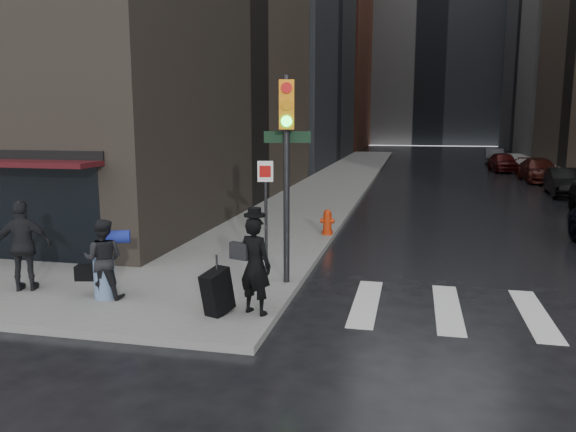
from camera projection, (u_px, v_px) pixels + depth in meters
The scene contains 14 objects.
ground at pixel (185, 306), 11.18m from camera, with size 140.00×140.00×0.00m, color black.
sidewalk_left at pixel (346, 174), 37.13m from camera, with size 4.00×50.00×0.15m, color slate.
sidewalk_right at pixel (567, 179), 34.21m from camera, with size 3.00×50.00×0.15m, color slate.
bldg_left_far at pixel (279, 45), 71.38m from camera, with size 22.00×20.00×26.00m, color #552E1D.
bldg_distant at pixel (431, 34), 82.14m from camera, with size 40.00×12.00×32.00m, color slate.
man_overcoat at pixel (247, 269), 10.17m from camera, with size 1.30×0.91×2.00m.
man_jeans at pixel (103, 259), 11.07m from camera, with size 1.17×0.76×1.60m.
man_greycoat at pixel (24, 246), 11.57m from camera, with size 1.20×0.80×1.90m.
traffic_light at pixel (285, 152), 11.74m from camera, with size 1.08×0.60×4.42m.
fire_hydrant at pixel (327, 223), 17.32m from camera, with size 0.43×0.34×0.79m.
parked_car_2 at pixel (565, 182), 27.12m from camera, with size 1.41×4.04×1.33m, color black.
parked_car_3 at pixel (539, 170), 33.23m from camera, with size 1.88×4.62×1.34m, color #3D120C.
parked_car_4 at pixel (503, 162), 39.59m from camera, with size 1.62×4.02×1.37m, color #440D0D.
parked_car_5 at pixel (494, 157), 45.68m from camera, with size 1.40×4.01×1.32m, color #3C3C41.
Camera 1 is at (4.35, -10.00, 3.68)m, focal length 35.00 mm.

